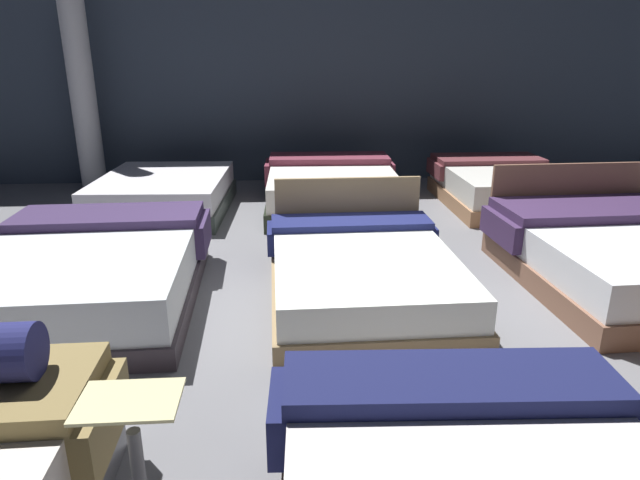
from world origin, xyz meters
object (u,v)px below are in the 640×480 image
Objects in this scene: bed_4 at (362,272)px; support_pillar at (79,65)px; bed_5 at (619,255)px; bed_3 at (90,273)px; bed_6 at (165,194)px; bed_7 at (332,189)px; bed_8 at (501,186)px.

support_pillar is at bearing 129.28° from bed_4.
support_pillar is at bearing 143.16° from bed_5.
bed_6 is (0.05, 2.68, -0.03)m from bed_3.
bed_4 is 2.24m from bed_5.
bed_3 is at bearing -127.39° from bed_7.
bed_7 is at bearing -179.15° from bed_8.
bed_8 reaches higher than bed_6.
bed_7 is at bearing 49.37° from bed_3.
bed_4 is (2.17, -0.04, -0.04)m from bed_3.
support_pillar reaches higher than bed_5.
support_pillar reaches higher than bed_8.
bed_5 is 1.10× the size of bed_8.
bed_7 is (2.12, 0.00, 0.03)m from bed_6.
bed_4 is at bearing -88.38° from bed_7.
bed_4 is at bearing -129.01° from bed_8.
bed_5 is at bearing -0.87° from bed_3.
bed_6 is at bearing -179.50° from bed_8.
bed_7 is 1.07× the size of bed_8.
bed_3 is at bearing 178.78° from bed_5.
support_pillar is at bearing 167.41° from bed_8.
bed_5 is 7.02m from support_pillar.
bed_8 is at bearing -12.65° from support_pillar.
bed_4 is at bearing -49.76° from support_pillar.
bed_3 is 2.68m from bed_6.
support_pillar is (-3.40, 1.30, 1.49)m from bed_7.
bed_5 is at bearing -28.49° from bed_6.
bed_7 is (-0.00, 2.72, 0.05)m from bed_4.
bed_6 is (-4.36, 2.62, -0.04)m from bed_5.
bed_8 is at bearing 2.32° from bed_7.
bed_5 is 1.03× the size of bed_7.
support_pillar is (-5.63, 1.26, 1.50)m from bed_8.
bed_6 is 4.35m from bed_8.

